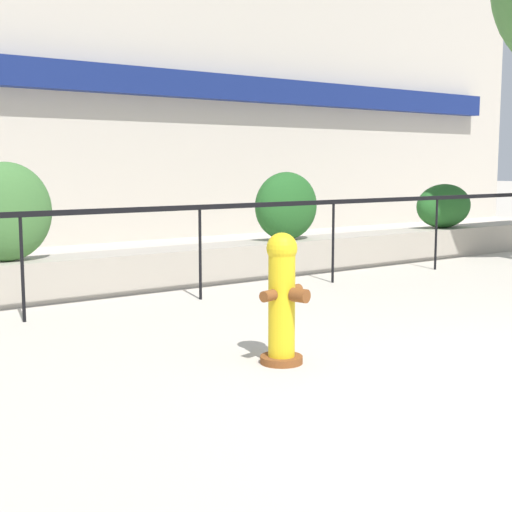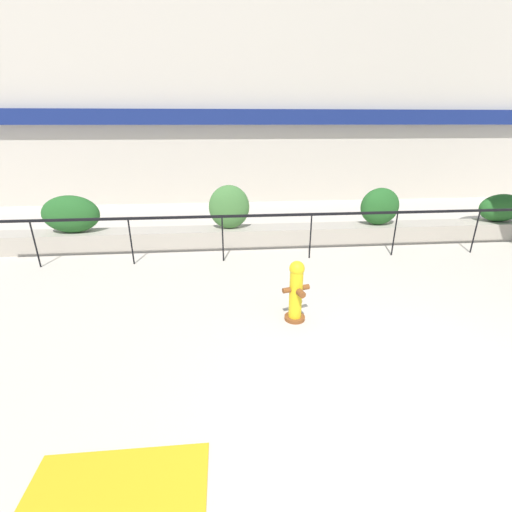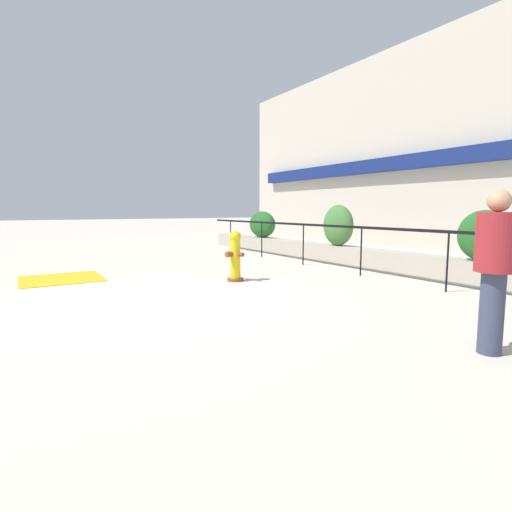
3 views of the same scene
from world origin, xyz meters
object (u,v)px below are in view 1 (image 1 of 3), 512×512
(hedge_bush_3, at_px, (444,206))
(hedge_bush_1, at_px, (6,212))
(hedge_bush_2, at_px, (286,206))
(fire_hydrant, at_px, (282,297))

(hedge_bush_3, bearing_deg, hedge_bush_1, 180.00)
(hedge_bush_2, bearing_deg, fire_hydrant, -128.55)
(hedge_bush_1, xyz_separation_m, hedge_bush_3, (7.74, 0.00, -0.19))
(hedge_bush_1, relative_size, fire_hydrant, 1.07)
(hedge_bush_1, bearing_deg, fire_hydrant, -75.16)
(hedge_bush_2, relative_size, hedge_bush_3, 0.83)
(hedge_bush_2, xyz_separation_m, hedge_bush_3, (3.60, 0.00, -0.12))
(hedge_bush_1, xyz_separation_m, fire_hydrant, (1.03, -3.90, -0.53))
(hedge_bush_2, height_order, hedge_bush_3, hedge_bush_2)
(hedge_bush_1, height_order, fire_hydrant, hedge_bush_1)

